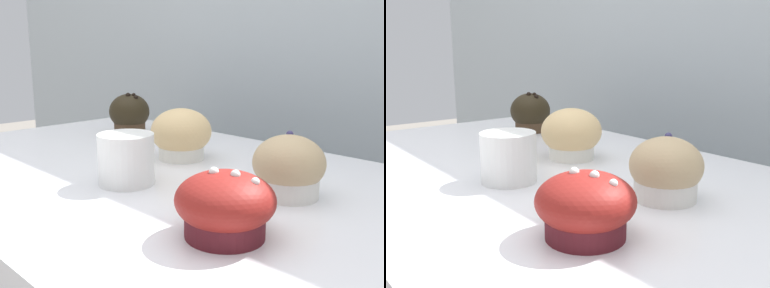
{
  "view_description": "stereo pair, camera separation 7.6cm",
  "coord_description": "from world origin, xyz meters",
  "views": [
    {
      "loc": [
        0.59,
        -0.47,
        1.15
      ],
      "look_at": [
        0.06,
        0.05,
        0.98
      ],
      "focal_mm": 42.0,
      "sensor_mm": 36.0,
      "label": 1
    },
    {
      "loc": [
        0.64,
        -0.42,
        1.15
      ],
      "look_at": [
        0.06,
        0.05,
        0.98
      ],
      "focal_mm": 42.0,
      "sensor_mm": 36.0,
      "label": 2
    }
  ],
  "objects": [
    {
      "name": "muffin_front_left",
      "position": [
        0.25,
        0.05,
        0.98
      ],
      "size": [
        0.1,
        0.1,
        0.09
      ],
      "color": "silver",
      "rests_on": "display_counter"
    },
    {
      "name": "muffin_front_center",
      "position": [
        -0.01,
        0.09,
        0.98
      ],
      "size": [
        0.11,
        0.11,
        0.09
      ],
      "color": "white",
      "rests_on": "display_counter"
    },
    {
      "name": "coffee_cup",
      "position": [
        0.05,
        -0.08,
        0.98
      ],
      "size": [
        0.12,
        0.1,
        0.08
      ],
      "color": "white",
      "rests_on": "display_counter"
    },
    {
      "name": "muffin_back_left",
      "position": [
        -0.28,
        0.17,
        0.98
      ],
      "size": [
        0.1,
        0.1,
        0.1
      ],
      "color": "#453221",
      "rests_on": "display_counter"
    },
    {
      "name": "muffin_back_right",
      "position": [
        0.28,
        -0.12,
        0.97
      ],
      "size": [
        0.11,
        0.11,
        0.08
      ],
      "color": "#51171E",
      "rests_on": "display_counter"
    },
    {
      "name": "wall_back",
      "position": [
        0.0,
        0.6,
        0.9
      ],
      "size": [
        3.2,
        0.1,
        1.8
      ],
      "primitive_type": "cube",
      "color": "#A8B2B7",
      "rests_on": "ground"
    }
  ]
}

